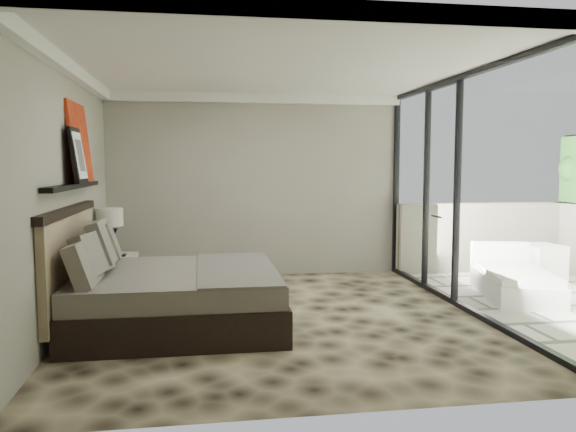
{
  "coord_description": "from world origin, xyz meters",
  "views": [
    {
      "loc": [
        -0.84,
        -6.15,
        1.73
      ],
      "look_at": [
        0.17,
        0.4,
        1.12
      ],
      "focal_mm": 35.0,
      "sensor_mm": 36.0,
      "label": 1
    }
  ],
  "objects": [
    {
      "name": "floor",
      "position": [
        0.0,
        0.0,
        0.0
      ],
      "size": [
        5.0,
        5.0,
        0.0
      ],
      "primitive_type": "plane",
      "color": "black",
      "rests_on": "ground"
    },
    {
      "name": "ceiling",
      "position": [
        0.0,
        0.0,
        2.79
      ],
      "size": [
        4.5,
        5.0,
        0.02
      ],
      "primitive_type": "cube",
      "color": "silver",
      "rests_on": "back_wall"
    },
    {
      "name": "back_wall",
      "position": [
        0.0,
        2.49,
        1.4
      ],
      "size": [
        4.5,
        0.02,
        2.8
      ],
      "primitive_type": "cube",
      "color": "gray",
      "rests_on": "floor"
    },
    {
      "name": "left_wall",
      "position": [
        -2.24,
        0.0,
        1.4
      ],
      "size": [
        0.02,
        5.0,
        2.8
      ],
      "primitive_type": "cube",
      "color": "gray",
      "rests_on": "floor"
    },
    {
      "name": "glass_wall",
      "position": [
        2.25,
        0.0,
        1.4
      ],
      "size": [
        0.08,
        5.0,
        2.8
      ],
      "primitive_type": "cube",
      "color": "white",
      "rests_on": "floor"
    },
    {
      "name": "picture_ledge",
      "position": [
        -2.18,
        0.1,
        1.5
      ],
      "size": [
        0.12,
        2.2,
        0.05
      ],
      "primitive_type": "cube",
      "color": "black",
      "rests_on": "left_wall"
    },
    {
      "name": "bed",
      "position": [
        -1.21,
        -0.11,
        0.36
      ],
      "size": [
        2.22,
        2.15,
        1.23
      ],
      "color": "black",
      "rests_on": "floor"
    },
    {
      "name": "nightstand",
      "position": [
        -1.99,
        1.56,
        0.27
      ],
      "size": [
        0.55,
        0.55,
        0.54
      ],
      "primitive_type": "cube",
      "rotation": [
        0.0,
        0.0,
        0.02
      ],
      "color": "black",
      "rests_on": "floor"
    },
    {
      "name": "table_lamp",
      "position": [
        -2.05,
        1.54,
        0.92
      ],
      "size": [
        0.35,
        0.35,
        0.63
      ],
      "color": "black",
      "rests_on": "nightstand"
    },
    {
      "name": "abstract_canvas",
      "position": [
        -2.19,
        0.53,
        1.97
      ],
      "size": [
        0.13,
        0.9,
        0.9
      ],
      "primitive_type": "cube",
      "rotation": [
        0.0,
        -0.1,
        0.0
      ],
      "color": "red",
      "rests_on": "picture_ledge"
    },
    {
      "name": "framed_print",
      "position": [
        -2.14,
        0.16,
        1.82
      ],
      "size": [
        0.11,
        0.5,
        0.6
      ],
      "primitive_type": "cube",
      "rotation": [
        0.0,
        -0.14,
        0.0
      ],
      "color": "black",
      "rests_on": "picture_ledge"
    },
    {
      "name": "ottoman",
      "position": [
        4.12,
        1.4,
        0.27
      ],
      "size": [
        0.63,
        0.63,
        0.55
      ],
      "primitive_type": "cube",
      "rotation": [
        0.0,
        0.0,
        0.16
      ],
      "color": "white",
      "rests_on": "terrace_slab"
    },
    {
      "name": "lounger",
      "position": [
        3.23,
        0.61,
        0.19
      ],
      "size": [
        1.15,
        1.74,
        0.62
      ],
      "rotation": [
        0.0,
        0.0,
        -0.24
      ],
      "color": "silver",
      "rests_on": "terrace_slab"
    }
  ]
}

